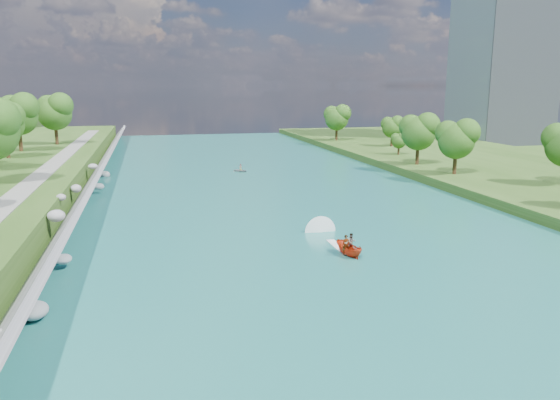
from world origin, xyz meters
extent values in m
plane|color=#2D5119|center=(0.00, 0.00, 0.00)|extent=(260.00, 260.00, 0.00)
cube|color=#1B6962|center=(0.00, 20.00, 0.05)|extent=(55.00, 240.00, 0.10)
cube|color=slate|center=(-25.85, 20.00, 1.80)|extent=(3.54, 236.00, 4.05)
ellipsoid|color=gray|center=(-25.34, -7.88, 0.77)|extent=(1.89, 2.41, 1.17)
ellipsoid|color=gray|center=(-24.98, 3.31, 0.97)|extent=(1.52, 1.90, 0.84)
ellipsoid|color=gray|center=(-26.59, 11.37, 3.18)|extent=(1.81, 1.69, 1.26)
ellipsoid|color=gray|center=(-27.34, 20.12, 3.40)|extent=(1.13, 1.09, 0.84)
ellipsoid|color=gray|center=(-26.76, 28.94, 2.82)|extent=(1.43, 1.61, 1.09)
ellipsoid|color=gray|center=(-24.81, 39.24, 1.15)|extent=(1.66, 1.82, 1.05)
ellipsoid|color=gray|center=(-26.35, 48.46, 3.01)|extent=(1.60, 1.63, 0.92)
ellipsoid|color=gray|center=(-25.06, 55.76, 0.39)|extent=(1.77, 2.02, 1.37)
cube|color=gray|center=(-32.50, 20.00, 3.55)|extent=(3.00, 200.00, 0.10)
cube|color=gray|center=(82.50, 95.00, 30.00)|extent=(22.00, 22.00, 60.00)
ellipsoid|color=#2A4E14|center=(-41.67, 59.28, 9.25)|extent=(6.90, 6.90, 11.51)
ellipsoid|color=#2A4E14|center=(-41.74, 70.10, 10.15)|extent=(7.99, 7.99, 13.31)
ellipsoid|color=#2A4E14|center=(-36.85, 82.26, 10.04)|extent=(7.84, 7.84, 13.07)
ellipsoid|color=#2A4E14|center=(33.20, 35.47, 6.95)|extent=(6.54, 6.54, 10.91)
ellipsoid|color=#2A4E14|center=(32.52, 47.58, 7.20)|extent=(6.84, 6.84, 11.40)
ellipsoid|color=#2A4E14|center=(35.88, 62.66, 4.30)|extent=(3.37, 3.37, 5.61)
ellipsoid|color=#2A4E14|center=(41.59, 78.56, 5.87)|extent=(5.25, 5.25, 8.75)
ellipsoid|color=#2A4E14|center=(33.16, 95.77, 7.18)|extent=(6.81, 6.81, 11.35)
imported|color=red|center=(1.27, 1.01, 0.81)|extent=(2.23, 3.90, 1.42)
imported|color=#66605B|center=(0.87, 0.61, 1.35)|extent=(0.75, 0.58, 1.81)
imported|color=#66605B|center=(1.77, 1.51, 1.30)|extent=(0.90, 0.74, 1.69)
cube|color=white|center=(1.27, 4.01, 0.13)|extent=(0.90, 5.00, 0.06)
imported|color=#95989D|center=(-0.22, 55.51, 0.40)|extent=(3.44, 3.52, 0.60)
imported|color=#66605B|center=(-0.22, 55.51, 0.96)|extent=(0.66, 0.50, 1.22)
camera|label=1|loc=(-16.96, -46.65, 16.18)|focal=35.00mm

